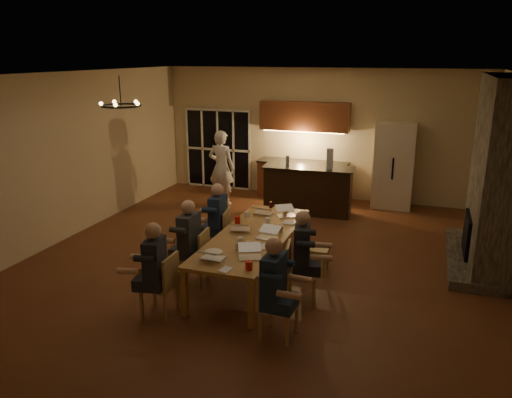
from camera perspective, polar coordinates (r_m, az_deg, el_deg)
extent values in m
plane|color=brown|center=(8.83, 0.49, -7.20)|extent=(9.00, 9.00, 0.00)
cube|color=#CBB78F|center=(12.62, 7.13, 7.41)|extent=(8.00, 0.04, 3.20)
cube|color=#CBB78F|center=(10.31, -21.25, 4.44)|extent=(0.04, 9.00, 3.20)
cube|color=white|center=(8.11, 0.55, 14.17)|extent=(8.00, 9.00, 0.04)
cube|color=black|center=(13.48, -4.34, 5.68)|extent=(1.86, 0.08, 2.10)
cube|color=#6E6657|center=(9.16, 25.68, 2.56)|extent=(0.58, 2.50, 3.20)
cube|color=beige|center=(12.12, 15.48, 3.69)|extent=(0.90, 0.68, 2.00)
cube|color=#BA844A|center=(8.10, -0.27, -6.55)|extent=(1.10, 3.08, 0.75)
cube|color=black|center=(11.38, 5.95, 1.01)|extent=(2.06, 0.78, 1.08)
imported|color=white|center=(11.98, -3.97, 3.60)|extent=(0.68, 0.47, 1.79)
torus|color=black|center=(8.07, -15.16, 10.26)|extent=(0.62, 0.62, 0.03)
cylinder|color=white|center=(7.58, -1.84, -4.74)|extent=(0.08, 0.08, 0.10)
cylinder|color=white|center=(8.44, 1.36, -2.52)|extent=(0.09, 0.09, 0.10)
cylinder|color=white|center=(8.78, -1.05, -1.77)|extent=(0.08, 0.08, 0.10)
cylinder|color=red|center=(6.69, -0.82, -7.62)|extent=(0.10, 0.10, 0.12)
cylinder|color=red|center=(8.46, -2.12, -2.40)|extent=(0.09, 0.09, 0.12)
cylinder|color=red|center=(9.12, 3.46, -1.03)|extent=(0.10, 0.10, 0.12)
cylinder|color=#B2B2B7|center=(7.32, -2.17, -5.45)|extent=(0.06, 0.06, 0.12)
cylinder|color=#3F0F0C|center=(9.31, 1.72, -0.64)|extent=(0.07, 0.07, 0.12)
cylinder|color=#B2B2B7|center=(8.04, 2.85, -3.43)|extent=(0.07, 0.07, 0.12)
cylinder|color=white|center=(7.44, 0.86, -5.50)|extent=(0.25, 0.25, 0.02)
cylinder|color=white|center=(7.27, -4.91, -6.08)|extent=(0.28, 0.28, 0.02)
cylinder|color=white|center=(8.50, 3.80, -2.71)|extent=(0.24, 0.24, 0.02)
cube|color=white|center=(6.71, -3.50, -8.06)|extent=(0.17, 0.21, 0.01)
cylinder|color=#99999E|center=(11.25, 3.63, 4.36)|extent=(0.08, 0.08, 0.24)
cube|color=silver|center=(11.05, 8.42, 4.58)|extent=(0.18, 0.18, 0.46)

